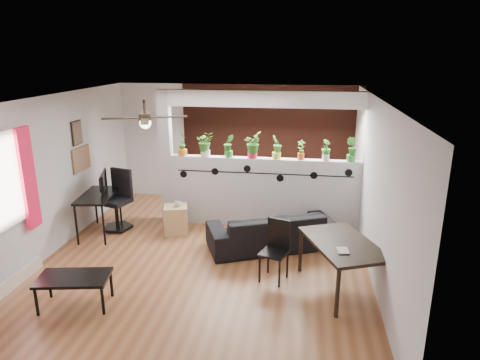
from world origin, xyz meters
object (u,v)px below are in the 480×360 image
object	(u,v)px
ceiling_fan	(145,119)
cube_shelf	(176,219)
potted_plant_4	(277,146)
computer_desk	(98,198)
potted_plant_7	(352,149)
dining_table	(342,247)
potted_plant_2	(229,145)
potted_plant_5	(301,149)
potted_plant_0	(182,142)
potted_plant_1	(205,143)
potted_plant_3	(252,144)
sofa	(272,230)
potted_plant_6	(326,150)
office_chair	(118,204)
coffee_table	(74,280)
folding_chair	(276,244)
cup	(178,204)

from	to	relation	value
ceiling_fan	cube_shelf	size ratio (longest dim) A/B	2.27
potted_plant_4	computer_desk	world-z (taller)	potted_plant_4
potted_plant_4	computer_desk	bearing A→B (deg)	-165.06
ceiling_fan	cube_shelf	bearing A→B (deg)	89.01
potted_plant_7	dining_table	size ratio (longest dim) A/B	0.29
computer_desk	dining_table	bearing A→B (deg)	-17.28
potted_plant_2	computer_desk	distance (m)	2.60
potted_plant_5	potted_plant_7	size ratio (longest dim) A/B	0.83
potted_plant_4	cube_shelf	bearing A→B (deg)	-161.60
potted_plant_4	dining_table	world-z (taller)	potted_plant_4
potted_plant_0	potted_plant_1	size ratio (longest dim) A/B	1.01
potted_plant_0	cube_shelf	world-z (taller)	potted_plant_0
potted_plant_2	potted_plant_3	distance (m)	0.45
potted_plant_1	potted_plant_3	size ratio (longest dim) A/B	0.97
sofa	potted_plant_6	bearing A→B (deg)	-156.22
potted_plant_3	sofa	distance (m)	1.68
potted_plant_7	computer_desk	xyz separation A→B (m)	(-4.55, -0.85, -0.88)
potted_plant_7	dining_table	xyz separation A→B (m)	(-0.27, -2.18, -0.94)
sofa	dining_table	xyz separation A→B (m)	(1.08, -1.24, 0.34)
potted_plant_3	office_chair	distance (m)	2.79
potted_plant_0	potted_plant_2	world-z (taller)	potted_plant_0
ceiling_fan	potted_plant_0	bearing A→B (deg)	89.36
sofa	office_chair	xyz separation A→B (m)	(-2.95, 0.39, 0.20)
cube_shelf	dining_table	xyz separation A→B (m)	(2.89, -1.58, 0.38)
ceiling_fan	coffee_table	distance (m)	2.43
potted_plant_0	folding_chair	bearing A→B (deg)	-45.59
cube_shelf	potted_plant_5	bearing A→B (deg)	-0.63
sofa	coffee_table	world-z (taller)	sofa
potted_plant_4	sofa	bearing A→B (deg)	-89.49
computer_desk	coffee_table	bearing A→B (deg)	-71.73
potted_plant_1	coffee_table	distance (m)	3.54
potted_plant_3	cube_shelf	size ratio (longest dim) A/B	0.93
potted_plant_2	potted_plant_4	bearing A→B (deg)	-0.00
potted_plant_5	folding_chair	world-z (taller)	potted_plant_5
potted_plant_6	potted_plant_7	xyz separation A→B (m)	(0.45, -0.00, 0.03)
office_chair	coffee_table	bearing A→B (deg)	-78.85
potted_plant_0	office_chair	bearing A→B (deg)	-154.16
potted_plant_7	cube_shelf	size ratio (longest dim) A/B	0.84
cube_shelf	coffee_table	xyz separation A→B (m)	(-0.63, -2.54, 0.12)
cube_shelf	cup	world-z (taller)	cup
sofa	office_chair	distance (m)	2.99
potted_plant_0	potted_plant_7	bearing A→B (deg)	0.00
potted_plant_5	ceiling_fan	bearing A→B (deg)	-141.67
potted_plant_2	potted_plant_1	bearing A→B (deg)	180.00
potted_plant_1	potted_plant_7	xyz separation A→B (m)	(2.71, 0.00, -0.02)
potted_plant_4	potted_plant_5	xyz separation A→B (m)	(0.45, 0.00, -0.04)
sofa	computer_desk	distance (m)	3.23
potted_plant_0	potted_plant_2	size ratio (longest dim) A/B	1.11
potted_plant_1	dining_table	world-z (taller)	potted_plant_1
coffee_table	potted_plant_0	bearing A→B (deg)	78.67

